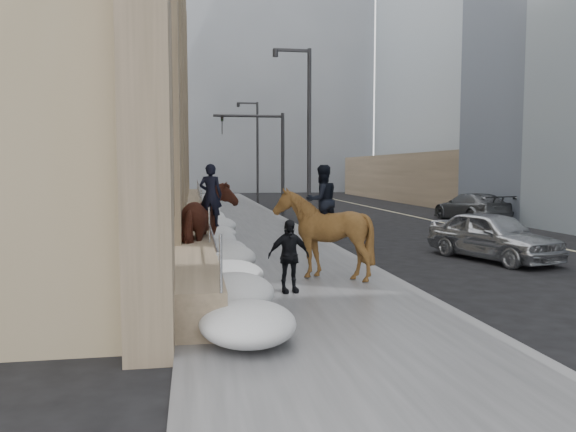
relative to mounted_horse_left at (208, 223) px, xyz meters
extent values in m
plane|color=black|center=(1.79, -4.99, -1.31)|extent=(140.00, 140.00, 0.00)
cube|color=#48474A|center=(1.79, 5.01, -1.25)|extent=(5.00, 80.00, 0.12)
cube|color=slate|center=(4.41, 5.01, -1.25)|extent=(0.24, 80.00, 0.12)
cube|color=#BFB78C|center=(12.29, 5.01, -1.30)|extent=(0.15, 70.00, 0.01)
cube|color=#9C8A66|center=(-3.51, 15.01, 7.69)|extent=(5.00, 44.00, 18.00)
cube|color=brown|center=(-0.46, 15.01, -0.86)|extent=(1.10, 44.00, 0.90)
cylinder|color=silver|center=(-0.01, 15.01, 0.04)|extent=(0.06, 42.00, 0.06)
cube|color=brown|center=(-1.06, 5.01, 6.79)|extent=(0.70, 1.20, 16.20)
cube|color=black|center=(-0.91, 8.01, 2.69)|extent=(0.20, 2.20, 4.50)
cube|color=slate|center=(5.79, 55.01, 12.69)|extent=(30.00, 12.00, 28.00)
cube|color=gray|center=(-4.21, 67.01, 8.69)|extent=(24.00, 12.00, 20.00)
cylinder|color=#2D2D30|center=(4.69, 9.01, 2.69)|extent=(0.18, 0.18, 8.00)
cube|color=#2D2D30|center=(3.89, 9.01, 6.59)|extent=(1.60, 0.15, 0.12)
cylinder|color=#2D2D30|center=(3.19, 9.01, 6.44)|extent=(0.24, 0.24, 0.30)
cylinder|color=#2D2D30|center=(4.69, 29.01, 2.69)|extent=(0.18, 0.18, 8.00)
cube|color=#2D2D30|center=(3.89, 29.01, 6.59)|extent=(1.60, 0.15, 0.12)
cylinder|color=#2D2D30|center=(3.19, 29.01, 6.44)|extent=(0.24, 0.24, 0.30)
cylinder|color=#2D2D30|center=(4.79, 17.01, 1.69)|extent=(0.20, 0.20, 6.00)
cylinder|color=#2D2D30|center=(2.79, 17.01, 4.49)|extent=(4.00, 0.16, 0.16)
imported|color=black|center=(1.29, 17.01, 3.99)|extent=(0.18, 0.22, 1.10)
ellipsoid|color=silver|center=(0.34, -4.99, -0.85)|extent=(1.50, 2.10, 0.68)
ellipsoid|color=silver|center=(0.39, -0.99, -0.83)|extent=(1.60, 2.20, 0.72)
ellipsoid|color=silver|center=(0.29, 3.01, -0.87)|extent=(1.40, 2.00, 0.64)
ellipsoid|color=silver|center=(0.44, 7.01, -0.81)|extent=(1.70, 2.30, 0.76)
ellipsoid|color=silver|center=(0.34, 11.01, -0.86)|extent=(1.50, 2.10, 0.66)
imported|color=#431E14|center=(0.00, -0.01, -0.04)|extent=(1.88, 2.94, 2.29)
imported|color=black|center=(0.00, 0.14, 0.75)|extent=(0.71, 0.56, 1.72)
imported|color=#513417|center=(2.68, -2.28, -0.09)|extent=(2.30, 2.44, 2.21)
imported|color=black|center=(2.68, -2.13, 0.71)|extent=(1.00, 0.87, 1.72)
imported|color=black|center=(1.61, -3.67, -0.40)|extent=(0.97, 0.52, 1.58)
imported|color=#A9ACB1|center=(8.60, 0.25, -0.56)|extent=(2.96, 4.71, 1.50)
imported|color=#505357|center=(14.20, 12.25, -0.56)|extent=(2.49, 5.30, 1.50)
camera|label=1|loc=(-0.41, -15.43, 1.48)|focal=35.00mm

